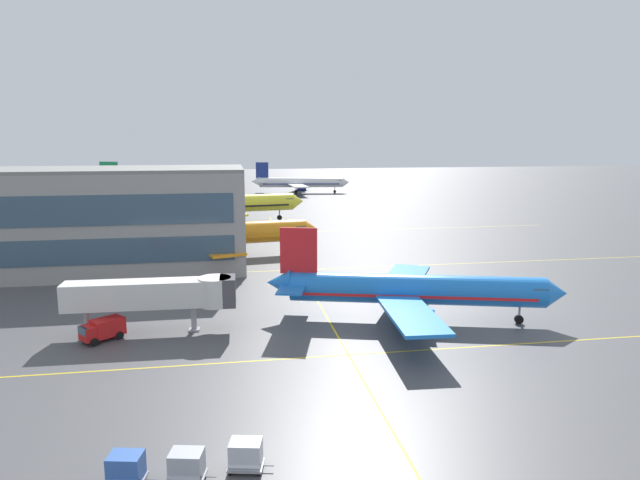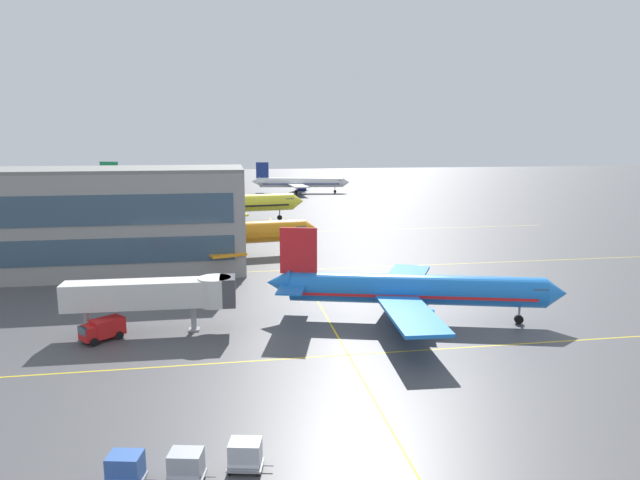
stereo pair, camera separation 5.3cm
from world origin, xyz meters
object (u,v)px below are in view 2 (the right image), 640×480
Objects in this scene: service_truck_red_van at (102,329)px; baggage_cart_row_middle at (245,455)px; airliner_second_row at (210,235)px; jet_bridge at (164,294)px; airliner_front_gate at (411,290)px; airliner_far_left_stand at (164,192)px; airliner_third_row at (219,204)px; baggage_cart_row_second at (186,466)px; airliner_far_right_stand at (300,183)px; baggage_cart_row_leftmost at (125,468)px.

service_truck_red_van reaches higher than baggage_cart_row_middle.
service_truck_red_van is 27.92m from baggage_cart_row_middle.
jet_bridge is at bearing -96.15° from airliner_second_row.
service_truck_red_van is at bearing 117.84° from baggage_cart_row_middle.
airliner_front_gate is 112.67m from airliner_far_left_stand.
baggage_cart_row_second is at bearing -90.74° from airliner_third_row.
baggage_cart_row_second is 27.27m from jet_bridge.
service_truck_red_van is at bearing -178.22° from airliner_front_gate.
airliner_front_gate is 78.62m from airliner_third_row.
airliner_second_row reaches higher than airliner_far_right_stand.
airliner_far_left_stand is 133.69m from baggage_cart_row_second.
airliner_second_row reaches higher than jet_bridge.
airliner_third_row is at bearing 91.20° from baggage_cart_row_middle.
airliner_third_row is 72.11m from airliner_far_right_stand.
airliner_far_left_stand is 2.36× the size of jet_bridge.
airliner_front_gate reaches higher than service_truck_red_van.
airliner_far_right_stand reaches higher than baggage_cart_row_middle.
airliner_front_gate is 11.13× the size of baggage_cart_row_middle.
airliner_front_gate is 26.12m from jet_bridge.
airliner_third_row is 1.16× the size of airliner_far_right_stand.
airliner_far_right_stand is at bearing 87.31° from airliner_front_gate.
baggage_cart_row_middle is (3.33, -62.05, -2.90)m from airliner_second_row.
airliner_second_row is 109.83m from airliner_far_right_stand.
airliner_front_gate is 0.87× the size of airliner_second_row.
baggage_cart_row_middle is (3.44, 0.58, 0.00)m from baggage_cart_row_second.
service_truck_red_van is at bearing -98.10° from airliner_third_row.
airliner_second_row is at bearing 93.08° from baggage_cart_row_middle.
airliner_second_row is 62.69m from baggage_cart_row_second.
baggage_cart_row_leftmost is (-25.79, -25.96, -2.43)m from airliner_front_gate.
baggage_cart_row_middle is at bearing -74.68° from jet_bridge.
jet_bridge is (5.85, 1.56, 2.88)m from service_truck_red_van.
airliner_third_row is 34.48m from airliner_far_left_stand.
baggage_cart_row_second is (-0.11, -62.63, -2.90)m from airliner_second_row.
baggage_cart_row_middle is (17.42, -132.34, -3.36)m from airliner_far_left_stand.
airliner_far_left_stand reaches higher than airliner_far_right_stand.
airliner_front_gate is at bearing -1.25° from jet_bridge.
airliner_second_row is 12.85× the size of baggage_cart_row_second.
airliner_far_right_stand is 148.45m from service_truck_red_van.
jet_bridge is at bearing -84.49° from airliner_far_left_stand.
airliner_far_right_stand is (43.03, 35.66, -0.69)m from airliner_far_left_stand.
airliner_third_row is 14.06× the size of baggage_cart_row_leftmost.
airliner_far_right_stand is at bearing 80.22° from baggage_cart_row_second.
jet_bridge is at bearing 90.68° from baggage_cart_row_leftmost.
baggage_cart_row_second is at bearing -4.98° from baggage_cart_row_leftmost.
baggage_cart_row_middle is at bearing -88.80° from airliner_third_row.
airliner_far_right_stand is 2.02× the size of jet_bridge.
baggage_cart_row_second is 0.17× the size of jet_bridge.
service_truck_red_van is (-9.71, -37.36, -2.73)m from airliner_second_row.
airliner_front_gate is 32.05m from service_truck_red_van.
airliner_far_left_stand is at bearing 108.81° from airliner_front_gate.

